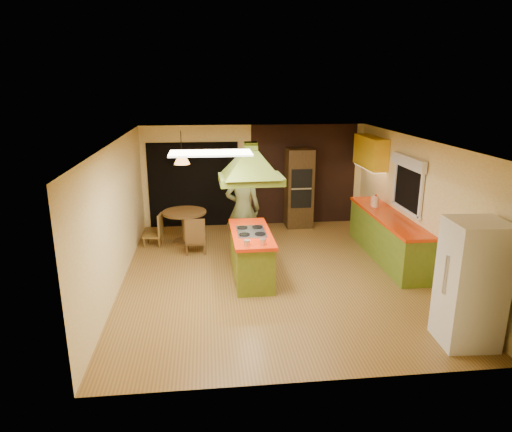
{
  "coord_description": "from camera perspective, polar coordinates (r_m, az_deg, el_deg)",
  "views": [
    {
      "loc": [
        -1.16,
        -7.87,
        3.47
      ],
      "look_at": [
        -0.3,
        0.01,
        1.15
      ],
      "focal_mm": 32.0,
      "sensor_mm": 36.0,
      "label": 1
    }
  ],
  "objects": [
    {
      "name": "kitchen_island",
      "position": [
        8.39,
        -0.61,
        -4.83
      ],
      "size": [
        0.73,
        1.76,
        0.9
      ],
      "rotation": [
        0.0,
        0.0,
        0.01
      ],
      "color": "olive",
      "rests_on": "ground"
    },
    {
      "name": "ground",
      "position": [
        8.68,
        2.0,
        -7.27
      ],
      "size": [
        6.5,
        6.5,
        0.0
      ],
      "primitive_type": "plane",
      "color": "olive",
      "rests_on": "ground"
    },
    {
      "name": "pendant_lamp",
      "position": [
        9.99,
        -9.25,
        7.05
      ],
      "size": [
        0.34,
        0.34,
        0.22
      ],
      "primitive_type": "cone",
      "rotation": [
        0.0,
        0.0,
        -0.0
      ],
      "color": "#FF9E3F",
      "rests_on": "ceiling_plane"
    },
    {
      "name": "dining_table",
      "position": [
        10.3,
        -8.9,
        -0.58
      ],
      "size": [
        0.98,
        0.98,
        0.73
      ],
      "rotation": [
        0.0,
        0.0,
        -0.22
      ],
      "color": "brown",
      "rests_on": "ground"
    },
    {
      "name": "upper_cabinets",
      "position": [
        10.85,
        14.1,
        7.76
      ],
      "size": [
        0.34,
        1.4,
        0.7
      ],
      "primitive_type": "cube",
      "color": "yellow",
      "rests_on": "room_walls"
    },
    {
      "name": "chair_near",
      "position": [
        9.71,
        -7.56,
        -2.31
      ],
      "size": [
        0.44,
        0.44,
        0.79
      ],
      "primitive_type": null,
      "rotation": [
        0.0,
        0.0,
        3.13
      ],
      "color": "brown",
      "rests_on": "ground"
    },
    {
      "name": "range_hood",
      "position": [
        7.92,
        -0.65,
        7.42
      ],
      "size": [
        1.12,
        0.82,
        0.8
      ],
      "rotation": [
        0.0,
        0.0,
        0.03
      ],
      "color": "#536519",
      "rests_on": "ceiling_plane"
    },
    {
      "name": "room_walls",
      "position": [
        8.26,
        2.09,
        0.7
      ],
      "size": [
        5.5,
        6.5,
        6.5
      ],
      "color": "#FFF1B6",
      "rests_on": "ground"
    },
    {
      "name": "refrigerator",
      "position": [
        6.83,
        25.3,
        -7.66
      ],
      "size": [
        0.76,
        0.72,
        1.76
      ],
      "primitive_type": "cube",
      "rotation": [
        0.0,
        0.0,
        -0.05
      ],
      "color": "white",
      "rests_on": "ground"
    },
    {
      "name": "window_right",
      "position": [
        9.28,
        18.52,
        4.91
      ],
      "size": [
        0.12,
        1.35,
        1.06
      ],
      "color": "black",
      "rests_on": "room_walls"
    },
    {
      "name": "right_counter",
      "position": [
        9.69,
        16.02,
        -2.44
      ],
      "size": [
        0.62,
        3.05,
        0.92
      ],
      "color": "olive",
      "rests_on": "ground"
    },
    {
      "name": "canister_large",
      "position": [
        10.07,
        14.7,
        1.77
      ],
      "size": [
        0.16,
        0.16,
        0.23
      ],
      "primitive_type": "cylinder",
      "rotation": [
        0.0,
        0.0,
        0.01
      ],
      "color": "#FFEACD",
      "rests_on": "right_counter"
    },
    {
      "name": "brick_panel",
      "position": [
        11.58,
        5.95,
        5.16
      ],
      "size": [
        2.64,
        0.03,
        2.5
      ],
      "primitive_type": "cube",
      "color": "#381E14",
      "rests_on": "ground"
    },
    {
      "name": "wall_oven",
      "position": [
        11.33,
        5.39,
        3.5
      ],
      "size": [
        0.65,
        0.61,
        1.95
      ],
      "rotation": [
        0.0,
        0.0,
        0.01
      ],
      "color": "#463116",
      "rests_on": "ground"
    },
    {
      "name": "man",
      "position": [
        9.38,
        -1.65,
        0.87
      ],
      "size": [
        0.77,
        0.56,
        1.95
      ],
      "primitive_type": "imported",
      "rotation": [
        0.0,
        0.0,
        3.0
      ],
      "color": "#4B532C",
      "rests_on": "ground"
    },
    {
      "name": "canister_medium",
      "position": [
        10.17,
        14.5,
        1.77
      ],
      "size": [
        0.14,
        0.14,
        0.18
      ],
      "primitive_type": "cylinder",
      "rotation": [
        0.0,
        0.0,
        0.11
      ],
      "color": "beige",
      "rests_on": "right_counter"
    },
    {
      "name": "chair_left",
      "position": [
        10.31,
        -12.78,
        -1.67
      ],
      "size": [
        0.45,
        0.45,
        0.72
      ],
      "primitive_type": null,
      "rotation": [
        0.0,
        0.0,
        -1.71
      ],
      "color": "brown",
      "rests_on": "ground"
    },
    {
      "name": "canister_small",
      "position": [
        10.05,
        14.75,
        1.5
      ],
      "size": [
        0.13,
        0.13,
        0.15
      ],
      "primitive_type": "cylinder",
      "rotation": [
        0.0,
        0.0,
        -0.21
      ],
      "color": "#FCEBCB",
      "rests_on": "right_counter"
    },
    {
      "name": "ceiling_plane",
      "position": [
        8.02,
        2.18,
        9.34
      ],
      "size": [
        6.5,
        6.5,
        0.0
      ],
      "primitive_type": "plane",
      "rotation": [
        3.14,
        0.0,
        0.0
      ],
      "color": "silver",
      "rests_on": "room_walls"
    },
    {
      "name": "nook_opening",
      "position": [
        11.37,
        -7.8,
        3.86
      ],
      "size": [
        2.2,
        0.03,
        2.1
      ],
      "primitive_type": "cube",
      "color": "black",
      "rests_on": "ground"
    },
    {
      "name": "fluor_panel",
      "position": [
        6.75,
        -5.69,
        7.83
      ],
      "size": [
        1.2,
        0.6,
        0.03
      ],
      "primitive_type": "cube",
      "color": "white",
      "rests_on": "ceiling_plane"
    }
  ]
}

